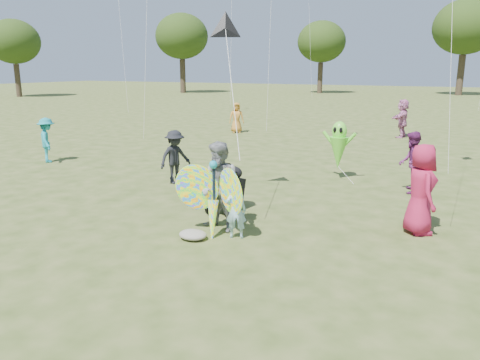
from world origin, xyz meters
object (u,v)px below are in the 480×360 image
crowd_b (175,157)px  crowd_a (421,189)px  adult_man (220,187)px  crowd_i (47,140)px  crowd_e (411,162)px  butterfly_kite (213,199)px  child_girl (236,211)px  crowd_j (402,118)px  alien_kite (339,147)px  jogging_stroller (227,186)px  crowd_g (236,118)px

crowd_b → crowd_a: bearing=-79.2°
adult_man → crowd_b: 4.28m
crowd_a → crowd_i: size_ratio=1.17×
crowd_a → crowd_e: bearing=-17.4°
crowd_e → butterfly_kite: 6.04m
child_girl → crowd_b: bearing=-64.9°
crowd_j → butterfly_kite: size_ratio=1.04×
child_girl → crowd_i: (-9.34, 3.77, 0.23)m
crowd_j → butterfly_kite: bearing=3.5°
crowd_b → crowd_e: size_ratio=0.93×
crowd_i → alien_kite: (9.82, 1.99, 0.19)m
crowd_a → butterfly_kite: crowd_a is taller
butterfly_kite → crowd_e: bearing=59.5°
jogging_stroller → crowd_e: bearing=59.9°
crowd_e → alien_kite: bearing=-112.4°
crowd_j → alien_kite: bearing=5.9°
crowd_e → jogging_stroller: size_ratio=1.48×
crowd_j → alien_kite: 9.77m
crowd_e → crowd_i: bearing=-89.2°
child_girl → crowd_b: (-3.58, 3.20, 0.22)m
crowd_j → alien_kite: (-0.48, -9.75, 0.06)m
crowd_e → crowd_j: size_ratio=0.91×
adult_man → crowd_j: size_ratio=1.02×
child_girl → crowd_j: crowd_j is taller
child_girl → crowd_i: crowd_i is taller
crowd_a → crowd_e: size_ratio=1.11×
adult_man → child_girl: bearing=-12.7°
crowd_j → crowd_a: bearing=17.9°
crowd_b → crowd_j: size_ratio=0.85×
jogging_stroller → adult_man: bearing=-54.6°
adult_man → crowd_b: size_ratio=1.20×
crowd_a → alien_kite: crowd_a is taller
crowd_e → butterfly_kite: (-3.07, -5.21, -0.06)m
crowd_b → crowd_j: (4.55, 12.31, 0.14)m
crowd_j → butterfly_kite: crowd_j is taller
adult_man → crowd_e: size_ratio=1.12×
crowd_a → adult_man: bearing=87.0°
crowd_e → crowd_j: 10.52m
crowd_g → alien_kite: alien_kite is taller
child_girl → adult_man: size_ratio=0.60×
crowd_g → crowd_i: size_ratio=0.98×
crowd_a → crowd_i: bearing=54.2°
crowd_g → alien_kite: bearing=-78.8°
alien_kite → butterfly_kite: bearing=-99.1°
crowd_b → crowd_i: 5.78m
crowd_g → crowd_b: bearing=-104.8°
child_girl → crowd_a: bearing=-172.2°
crowd_b → butterfly_kite: size_ratio=0.88×
butterfly_kite → crowd_g: bearing=115.1°
crowd_b → crowd_g: size_ratio=1.00×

